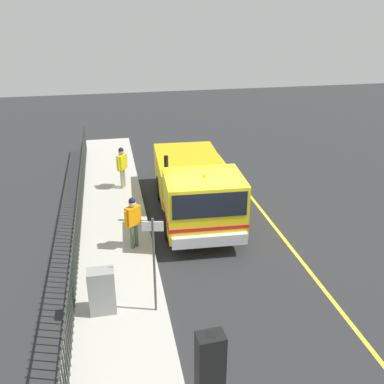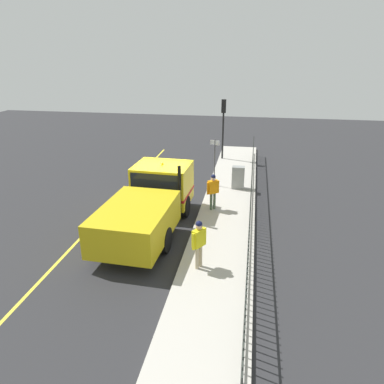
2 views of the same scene
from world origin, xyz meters
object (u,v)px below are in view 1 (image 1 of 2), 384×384
object	(u,v)px
pedestrian_distant	(122,163)
traffic_cone	(227,190)
utility_cabinet	(102,291)
street_sign	(154,255)
worker_standing	(133,217)
work_truck	(196,187)

from	to	relation	value
pedestrian_distant	traffic_cone	size ratio (longest dim) A/B	2.93
utility_cabinet	street_sign	size ratio (longest dim) A/B	0.47
pedestrian_distant	street_sign	xyz separation A→B (m)	(-0.38, 8.04, 0.53)
worker_standing	traffic_cone	xyz separation A→B (m)	(-3.98, -3.49, -0.91)
street_sign	work_truck	bearing A→B (deg)	-112.28
pedestrian_distant	street_sign	world-z (taller)	street_sign
work_truck	pedestrian_distant	size ratio (longest dim) A/B	3.88
work_truck	pedestrian_distant	xyz separation A→B (m)	(2.44, -3.01, -0.03)
traffic_cone	street_sign	distance (m)	7.75
worker_standing	pedestrian_distant	size ratio (longest dim) A/B	0.97
worker_standing	traffic_cone	size ratio (longest dim) A/B	2.86
work_truck	utility_cabinet	xyz separation A→B (m)	(3.34, 4.82, -0.49)
pedestrian_distant	street_sign	size ratio (longest dim) A/B	0.68
utility_cabinet	pedestrian_distant	bearing A→B (deg)	-96.59
traffic_cone	street_sign	world-z (taller)	street_sign
worker_standing	utility_cabinet	xyz separation A→B (m)	(1.00, 2.96, -0.44)
worker_standing	street_sign	distance (m)	3.23
work_truck	traffic_cone	world-z (taller)	work_truck
worker_standing	street_sign	xyz separation A→B (m)	(-0.29, 3.16, 0.55)
traffic_cone	street_sign	bearing A→B (deg)	60.99
utility_cabinet	traffic_cone	size ratio (longest dim) A/B	2.02
utility_cabinet	street_sign	world-z (taller)	street_sign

